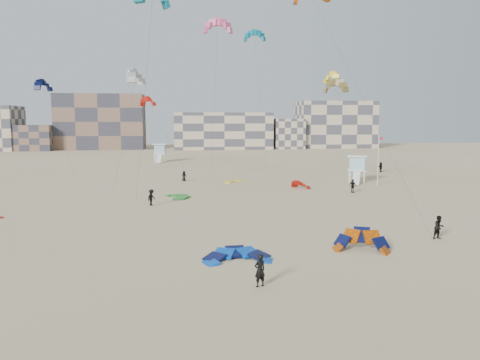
{
  "coord_description": "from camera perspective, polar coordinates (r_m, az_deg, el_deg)",
  "views": [
    {
      "loc": [
        -4.4,
        -27.38,
        9.27
      ],
      "look_at": [
        -0.07,
        6.0,
        5.02
      ],
      "focal_mm": 35.0,
      "sensor_mm": 36.0,
      "label": 1
    }
  ],
  "objects": [
    {
      "name": "condo_west_b",
      "position": [
        163.39,
        -16.54,
        6.81
      ],
      "size": [
        28.0,
        14.0,
        18.0
      ],
      "primitive_type": "cube",
      "color": "brown",
      "rests_on": "ground"
    },
    {
      "name": "kite_fly_navy",
      "position": [
        79.74,
        -22.89,
        10.48
      ],
      "size": [
        7.44,
        6.54,
        14.85
      ],
      "rotation": [
        0.0,
        0.0,
        1.14
      ],
      "color": "#080E41",
      "rests_on": "ground"
    },
    {
      "name": "kitesurfer_main",
      "position": [
        26.74,
        2.43,
        -10.95
      ],
      "size": [
        0.81,
        0.68,
        1.88
      ],
      "primitive_type": "imported",
      "rotation": [
        0.0,
        0.0,
        3.53
      ],
      "color": "black",
      "rests_on": "ground"
    },
    {
      "name": "kite_ground_blue",
      "position": [
        31.8,
        -0.29,
        -9.74
      ],
      "size": [
        4.63,
        4.87,
        2.27
      ],
      "primitive_type": null,
      "rotation": [
        0.25,
        0.0,
        0.03
      ],
      "color": "blue",
      "rests_on": "ground"
    },
    {
      "name": "lifeguard_tower_far",
      "position": [
        108.45,
        -9.74,
        3.28
      ],
      "size": [
        3.07,
        5.7,
        4.11
      ],
      "rotation": [
        0.0,
        0.0,
        -0.06
      ],
      "color": "white",
      "rests_on": "ground"
    },
    {
      "name": "kite_fly_pink",
      "position": [
        70.45,
        -2.72,
        18.09
      ],
      "size": [
        4.36,
        9.7,
        22.98
      ],
      "rotation": [
        0.0,
        0.0,
        -0.09
      ],
      "color": "pink",
      "rests_on": "ground"
    },
    {
      "name": "kite_ground_orange",
      "position": [
        35.07,
        14.55,
        -8.36
      ],
      "size": [
        5.19,
        5.17,
        4.01
      ],
      "primitive_type": null,
      "rotation": [
        0.86,
        0.0,
        -0.39
      ],
      "color": "#F95900",
      "rests_on": "ground"
    },
    {
      "name": "condo_mid",
      "position": [
        158.07,
        -2.19,
        6.01
      ],
      "size": [
        32.0,
        16.0,
        12.0
      ],
      "primitive_type": "cube",
      "color": "#C1AD8D",
      "rests_on": "ground"
    },
    {
      "name": "condo_east",
      "position": [
        168.41,
        11.52,
        6.63
      ],
      "size": [
        26.0,
        14.0,
        16.0
      ],
      "primitive_type": "cube",
      "color": "#C1AD8D",
      "rests_on": "ground"
    },
    {
      "name": "lifeguard_tower_near",
      "position": [
        73.46,
        14.12,
        1.32
      ],
      "size": [
        3.79,
        6.06,
        4.07
      ],
      "rotation": [
        0.0,
        0.0,
        -0.42
      ],
      "color": "white",
      "rests_on": "ground"
    },
    {
      "name": "kitesurfer_b",
      "position": [
        40.26,
        23.11,
        -5.33
      ],
      "size": [
        1.05,
        0.9,
        1.87
      ],
      "primitive_type": "imported",
      "rotation": [
        0.0,
        0.0,
        0.23
      ],
      "color": "black",
      "rests_on": "ground"
    },
    {
      "name": "kite_fly_red",
      "position": [
        86.95,
        -11.2,
        9.28
      ],
      "size": [
        8.55,
        4.95,
        12.94
      ],
      "rotation": [
        0.0,
        0.0,
        2.41
      ],
      "color": "#B60D08",
      "rests_on": "ground"
    },
    {
      "name": "kitesurfer_f",
      "position": [
        88.96,
        16.77,
        1.51
      ],
      "size": [
        0.55,
        1.71,
        1.84
      ],
      "primitive_type": "imported",
      "rotation": [
        0.0,
        0.0,
        -1.57
      ],
      "color": "black",
      "rests_on": "ground"
    },
    {
      "name": "flagpole",
      "position": [
        69.68,
        16.51,
        2.43
      ],
      "size": [
        0.59,
        0.09,
        7.27
      ],
      "color": "white",
      "rests_on": "ground"
    },
    {
      "name": "kitesurfer_e",
      "position": [
        73.06,
        -6.84,
        0.48
      ],
      "size": [
        0.9,
        0.76,
        1.57
      ],
      "primitive_type": "imported",
      "rotation": [
        0.0,
        0.0,
        0.39
      ],
      "color": "black",
      "rests_on": "ground"
    },
    {
      "name": "condo_fill_right",
      "position": [
        159.64,
        5.81,
        5.63
      ],
      "size": [
        10.0,
        10.0,
        10.0
      ],
      "primitive_type": "cube",
      "color": "#C1AD8D",
      "rests_on": "ground"
    },
    {
      "name": "kitesurfer_d",
      "position": [
        62.5,
        13.59,
        -0.71
      ],
      "size": [
        0.91,
        1.12,
        1.78
      ],
      "primitive_type": "imported",
      "rotation": [
        0.0,
        0.0,
        2.11
      ],
      "color": "black",
      "rests_on": "ground"
    },
    {
      "name": "kite_fly_yellow",
      "position": [
        85.09,
        11.14,
        12.06
      ],
      "size": [
        7.62,
        4.45,
        16.89
      ],
      "rotation": [
        0.0,
        0.0,
        -1.31
      ],
      "color": "yellow",
      "rests_on": "ground"
    },
    {
      "name": "kite_ground_green",
      "position": [
        57.47,
        -7.7,
        -2.14
      ],
      "size": [
        4.85,
        4.69,
        0.76
      ],
      "primitive_type": null,
      "rotation": [
        0.07,
        0.0,
        -1.29
      ],
      "color": "#1E8823",
      "rests_on": "ground"
    },
    {
      "name": "kite_fly_grey",
      "position": [
        64.91,
        -12.61,
        12.05
      ],
      "size": [
        4.74,
        11.42,
        15.37
      ],
      "rotation": [
        0.0,
        0.0,
        1.23
      ],
      "color": "beige",
      "rests_on": "ground"
    },
    {
      "name": "kite_fly_teal_b",
      "position": [
        85.85,
        1.78,
        17.06
      ],
      "size": [
        4.32,
        5.09,
        24.04
      ],
      "rotation": [
        0.0,
        0.0,
        -0.22
      ],
      "color": "#0F6F84",
      "rests_on": "ground"
    },
    {
      "name": "kite_ground_red_far",
      "position": [
        65.56,
        7.37,
        -0.98
      ],
      "size": [
        4.22,
        4.19,
        3.05
      ],
      "primitive_type": null,
      "rotation": [
        0.75,
        0.0,
        2.17
      ],
      "color": "#B60D08",
      "rests_on": "ground"
    },
    {
      "name": "ground",
      "position": [
        29.24,
        1.68,
        -11.29
      ],
      "size": [
        320.0,
        320.0,
        0.0
      ],
      "primitive_type": "plane",
      "color": "tan",
      "rests_on": "ground"
    },
    {
      "name": "kite_ground_yellow",
      "position": [
        71.47,
        -0.78,
        -0.25
      ],
      "size": [
        4.46,
        4.5,
        0.57
      ],
      "primitive_type": null,
      "rotation": [
        0.05,
        0.0,
        0.63
      ],
      "color": "yellow",
      "rests_on": "ground"
    },
    {
      "name": "kite_fly_olive",
      "position": [
        66.55,
        11.55,
        11.03
      ],
      "size": [
        6.78,
        8.68,
        14.16
      ],
      "rotation": [
        0.0,
        0.0,
        -0.86
      ],
      "color": "olive",
      "rests_on": "ground"
    },
    {
      "name": "kitesurfer_c",
      "position": [
        52.49,
        -10.75,
        -2.1
      ],
      "size": [
        1.19,
        1.34,
        1.8
      ],
      "primitive_type": "imported",
      "rotation": [
        0.0,
        0.0,
        1.0
      ],
      "color": "black",
      "rests_on": "ground"
    },
    {
      "name": "condo_fill_left",
      "position": [
        162.01,
        -23.83,
        4.73
      ],
      "size": [
        12.0,
        10.0,
        8.0
      ],
      "primitive_type": "cube",
      "color": "brown",
      "rests_on": "ground"
    }
  ]
}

